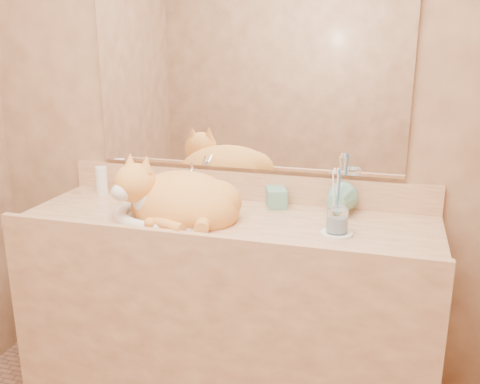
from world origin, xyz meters
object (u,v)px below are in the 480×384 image
(water_glass, at_px, (337,220))
(toothbrush_cup, at_px, (336,205))
(vanity_counter, at_px, (227,318))
(soap_dispenser, at_px, (278,190))
(cat, at_px, (177,197))
(sink_basin, at_px, (174,197))

(water_glass, bearing_deg, toothbrush_cup, 98.51)
(vanity_counter, relative_size, soap_dispenser, 9.39)
(soap_dispenser, bearing_deg, vanity_counter, -157.96)
(vanity_counter, distance_m, cat, 0.54)
(sink_basin, xyz_separation_m, toothbrush_cup, (0.61, 0.13, -0.02))
(cat, distance_m, water_glass, 0.61)
(cat, distance_m, soap_dispenser, 0.41)
(toothbrush_cup, bearing_deg, vanity_counter, -164.81)
(cat, height_order, toothbrush_cup, cat)
(sink_basin, relative_size, cat, 1.04)
(sink_basin, xyz_separation_m, water_glass, (0.63, -0.04, -0.02))
(sink_basin, relative_size, water_glass, 5.47)
(sink_basin, height_order, cat, cat)
(water_glass, bearing_deg, soap_dispenser, 140.07)
(toothbrush_cup, bearing_deg, soap_dispenser, 168.47)
(cat, bearing_deg, soap_dispenser, 44.84)
(cat, relative_size, soap_dispenser, 2.71)
(vanity_counter, distance_m, sink_basin, 0.54)
(sink_basin, distance_m, toothbrush_cup, 0.62)
(sink_basin, bearing_deg, toothbrush_cup, 11.54)
(sink_basin, bearing_deg, cat, -47.24)
(vanity_counter, bearing_deg, cat, -168.23)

